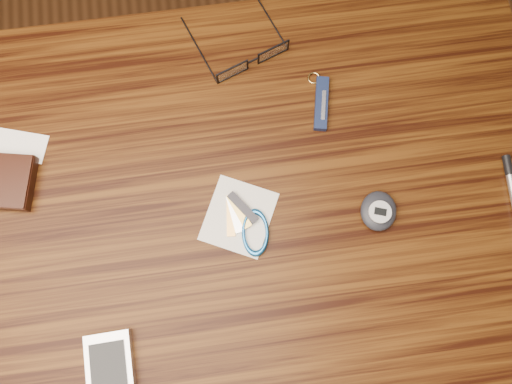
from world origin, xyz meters
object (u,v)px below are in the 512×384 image
(eyeglasses, at_px, (251,58))
(pocket_knife, at_px, (321,104))
(pda_phone, at_px, (111,377))
(notepad_keys, at_px, (247,224))
(pedometer, at_px, (379,211))
(desk, at_px, (239,218))

(eyeglasses, bearing_deg, pocket_knife, -41.49)
(pda_phone, height_order, notepad_keys, pda_phone)
(pocket_knife, bearing_deg, eyeglasses, 138.51)
(eyeglasses, relative_size, pedometer, 2.27)
(notepad_keys, relative_size, pocket_knife, 1.51)
(pda_phone, relative_size, notepad_keys, 0.89)
(desk, height_order, pda_phone, pda_phone)
(pda_phone, distance_m, pocket_knife, 0.51)
(pedometer, bearing_deg, notepad_keys, 177.67)
(pda_phone, relative_size, pocket_knife, 1.34)
(desk, height_order, notepad_keys, notepad_keys)
(eyeglasses, distance_m, pedometer, 0.32)
(pedometer, bearing_deg, desk, 169.64)
(desk, distance_m, pedometer, 0.24)
(pedometer, relative_size, notepad_keys, 0.55)
(pda_phone, height_order, pedometer, pedometer)
(eyeglasses, distance_m, notepad_keys, 0.27)
(pedometer, height_order, pocket_knife, pedometer)
(pedometer, bearing_deg, pocket_knife, 106.72)
(eyeglasses, relative_size, notepad_keys, 1.26)
(eyeglasses, xyz_separation_m, pedometer, (0.16, -0.27, -0.00))
(pocket_knife, bearing_deg, pda_phone, -134.54)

